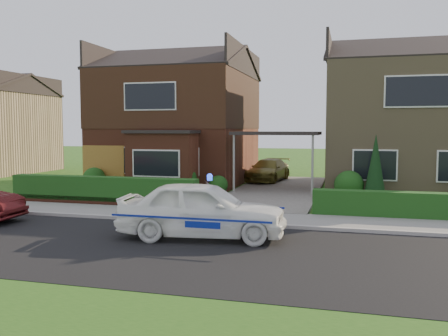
% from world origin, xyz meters
% --- Properties ---
extents(ground, '(120.00, 120.00, 0.00)m').
position_xyz_m(ground, '(0.00, 0.00, 0.00)').
color(ground, '#204A13').
rests_on(ground, ground).
extents(road, '(60.00, 6.00, 0.02)m').
position_xyz_m(road, '(0.00, 0.00, 0.00)').
color(road, black).
rests_on(road, ground).
extents(kerb, '(60.00, 0.16, 0.12)m').
position_xyz_m(kerb, '(0.00, 3.05, 0.06)').
color(kerb, '#9E9993').
rests_on(kerb, ground).
extents(sidewalk, '(60.00, 2.00, 0.10)m').
position_xyz_m(sidewalk, '(0.00, 4.10, 0.05)').
color(sidewalk, slate).
rests_on(sidewalk, ground).
extents(driveway, '(3.80, 12.00, 0.12)m').
position_xyz_m(driveway, '(0.00, 11.00, 0.06)').
color(driveway, '#666059').
rests_on(driveway, ground).
extents(house_left, '(7.50, 9.53, 7.25)m').
position_xyz_m(house_left, '(-5.78, 13.90, 3.81)').
color(house_left, brown).
rests_on(house_left, ground).
extents(house_right, '(7.50, 8.06, 7.25)m').
position_xyz_m(house_right, '(5.80, 13.99, 3.66)').
color(house_right, '#8E7A57').
rests_on(house_right, ground).
extents(carport_link, '(3.80, 3.00, 2.77)m').
position_xyz_m(carport_link, '(0.00, 10.95, 2.66)').
color(carport_link, black).
rests_on(carport_link, ground).
extents(garage_door, '(2.20, 0.10, 2.10)m').
position_xyz_m(garage_door, '(-8.25, 9.96, 1.05)').
color(garage_door, brown).
rests_on(garage_door, ground).
extents(dwarf_wall, '(7.70, 0.25, 0.36)m').
position_xyz_m(dwarf_wall, '(-5.80, 5.30, 0.18)').
color(dwarf_wall, brown).
rests_on(dwarf_wall, ground).
extents(hedge_left, '(7.50, 0.55, 0.90)m').
position_xyz_m(hedge_left, '(-5.80, 5.45, 0.00)').
color(hedge_left, '#193A12').
rests_on(hedge_left, ground).
extents(hedge_right, '(7.50, 0.55, 0.80)m').
position_xyz_m(hedge_right, '(5.80, 5.35, 0.00)').
color(hedge_right, '#193A12').
rests_on(hedge_right, ground).
extents(shrub_left_far, '(1.08, 1.08, 1.08)m').
position_xyz_m(shrub_left_far, '(-8.50, 9.50, 0.54)').
color(shrub_left_far, '#193A12').
rests_on(shrub_left_far, ground).
extents(shrub_left_mid, '(1.32, 1.32, 1.32)m').
position_xyz_m(shrub_left_mid, '(-4.00, 9.30, 0.66)').
color(shrub_left_mid, '#193A12').
rests_on(shrub_left_mid, ground).
extents(shrub_left_near, '(0.84, 0.84, 0.84)m').
position_xyz_m(shrub_left_near, '(-2.40, 9.60, 0.42)').
color(shrub_left_near, '#193A12').
rests_on(shrub_left_near, ground).
extents(shrub_right_near, '(1.20, 1.20, 1.20)m').
position_xyz_m(shrub_right_near, '(3.20, 9.40, 0.60)').
color(shrub_right_near, '#193A12').
rests_on(shrub_right_near, ground).
extents(conifer_a, '(0.90, 0.90, 2.60)m').
position_xyz_m(conifer_a, '(4.20, 9.20, 1.30)').
color(conifer_a, black).
rests_on(conifer_a, ground).
extents(police_car, '(4.09, 4.63, 1.68)m').
position_xyz_m(police_car, '(-0.55, 1.32, 0.76)').
color(police_car, white).
rests_on(police_car, ground).
extents(driveway_car, '(2.14, 4.15, 1.15)m').
position_xyz_m(driveway_car, '(-1.00, 14.50, 0.70)').
color(driveway_car, brown).
rests_on(driveway_car, driveway).
extents(potted_plant_a, '(0.47, 0.39, 0.77)m').
position_xyz_m(potted_plant_a, '(-6.09, 6.58, 0.39)').
color(potted_plant_a, gray).
rests_on(potted_plant_a, ground).
extents(potted_plant_b, '(0.57, 0.53, 0.82)m').
position_xyz_m(potted_plant_b, '(-5.31, 9.00, 0.41)').
color(potted_plant_b, gray).
rests_on(potted_plant_b, ground).
extents(potted_plant_c, '(0.50, 0.50, 0.75)m').
position_xyz_m(potted_plant_c, '(-4.53, 8.33, 0.37)').
color(potted_plant_c, gray).
rests_on(potted_plant_c, ground).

